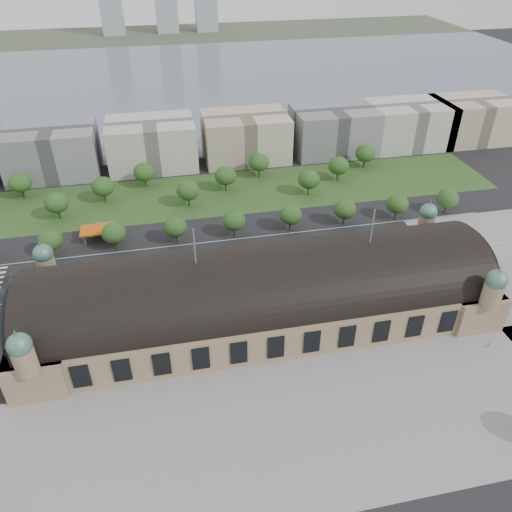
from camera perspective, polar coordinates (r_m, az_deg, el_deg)
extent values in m
plane|color=black|center=(167.08, 0.58, -7.19)|extent=(900.00, 900.00, 0.00)
cube|color=#99805F|center=(163.17, 0.60, -5.62)|extent=(150.00, 40.00, 12.00)
cube|color=#99805F|center=(165.78, -22.92, -8.20)|extent=(16.00, 43.00, 12.00)
cube|color=#99805F|center=(186.39, 21.19, -2.55)|extent=(16.00, 43.00, 12.00)
cylinder|color=black|center=(159.38, 0.61, -3.96)|extent=(144.00, 37.60, 37.60)
cylinder|color=black|center=(162.45, -25.61, -6.26)|extent=(1.20, 32.00, 32.00)
cylinder|color=black|center=(185.19, 23.27, -0.31)|extent=(1.20, 32.00, 32.00)
cylinder|color=#99805F|center=(176.25, -22.76, -1.23)|extent=(6.00, 6.00, 8.00)
sphere|color=#4C7B6C|center=(173.36, -23.16, 0.25)|extent=(6.40, 6.40, 6.40)
cone|color=#4C7B6C|center=(171.33, -23.46, 1.36)|extent=(1.00, 1.00, 2.50)
cylinder|color=#99805F|center=(195.75, 18.82, 3.38)|extent=(6.00, 6.00, 8.00)
sphere|color=#4C7B6C|center=(193.15, 19.11, 4.78)|extent=(6.40, 6.40, 6.40)
cone|color=#4C7B6C|center=(191.34, 19.34, 5.82)|extent=(1.00, 1.00, 2.50)
cylinder|color=#99805F|center=(144.22, -24.90, -10.77)|extent=(6.00, 6.00, 8.00)
sphere|color=#4C7B6C|center=(140.67, -25.44, -9.17)|extent=(6.40, 6.40, 6.40)
cone|color=#4C7B6C|center=(138.17, -25.84, -7.95)|extent=(1.00, 1.00, 2.50)
cylinder|color=#99805F|center=(167.50, 25.36, -3.98)|extent=(6.00, 6.00, 8.00)
sphere|color=#4C7B6C|center=(164.45, 25.82, -2.47)|extent=(6.40, 6.40, 6.40)
cone|color=#4C7B6C|center=(162.32, 26.17, -1.33)|extent=(1.00, 1.00, 2.50)
cylinder|color=#59595B|center=(145.78, -7.05, 1.10)|extent=(0.50, 0.50, 12.00)
cylinder|color=#59595B|center=(158.29, 13.15, 3.30)|extent=(0.50, 0.50, 12.00)
cube|color=gray|center=(140.50, 8.80, -18.27)|extent=(190.00, 48.00, 0.12)
cube|color=black|center=(194.84, -7.55, -0.66)|extent=(260.00, 26.00, 0.10)
cube|color=#2C5220|center=(242.29, -7.62, 6.79)|extent=(300.00, 45.00, 0.10)
cube|color=#CD540C|center=(214.34, -17.61, 2.91)|extent=(14.00, 9.00, 0.70)
cube|color=#59595B|center=(220.78, -16.88, 3.08)|extent=(7.00, 5.00, 3.20)
cylinder|color=#59595B|center=(219.10, -18.87, 2.60)|extent=(0.50, 0.50, 4.40)
cylinder|color=#59595B|center=(217.69, -16.03, 2.95)|extent=(0.50, 0.50, 4.40)
cylinder|color=#59595B|center=(213.65, -18.99, 1.72)|extent=(0.50, 0.50, 4.40)
cylinder|color=#59595B|center=(212.20, -16.08, 2.07)|extent=(0.50, 0.50, 4.40)
cube|color=slate|center=(435.37, -8.23, 19.24)|extent=(700.00, 320.00, 0.08)
cube|color=#44513D|center=(630.58, -9.92, 23.74)|extent=(700.00, 120.00, 0.14)
cube|color=gray|center=(278.68, -22.27, 11.01)|extent=(45.00, 32.00, 24.00)
cube|color=#BBB8B1|center=(273.63, -11.81, 12.44)|extent=(45.00, 32.00, 24.00)
cube|color=#C2B698|center=(277.63, -1.22, 13.47)|extent=(45.00, 32.00, 24.00)
cube|color=gray|center=(290.32, 8.83, 14.03)|extent=(45.00, 32.00, 24.00)
cube|color=#BBB8B1|center=(308.30, 16.98, 14.18)|extent=(45.00, 32.00, 24.00)
cube|color=#C2B698|center=(328.65, 23.37, 14.11)|extent=(45.00, 32.00, 24.00)
cylinder|color=#2D2116|center=(210.92, -22.17, 0.51)|extent=(0.70, 0.70, 4.32)
ellipsoid|color=#1F4217|center=(208.26, -22.47, 1.71)|extent=(9.60, 9.60, 8.16)
cylinder|color=#2D2116|center=(207.14, -15.71, 1.27)|extent=(0.70, 0.70, 4.32)
ellipsoid|color=#1F4217|center=(204.43, -15.94, 2.51)|extent=(9.60, 9.60, 8.16)
cylinder|color=#2D2116|center=(206.11, -9.10, 2.04)|extent=(0.70, 0.70, 4.32)
ellipsoid|color=#1F4217|center=(203.38, -9.23, 3.30)|extent=(9.60, 9.60, 8.16)
cylinder|color=#2D2116|center=(207.85, -2.51, 2.79)|extent=(0.70, 0.70, 4.32)
ellipsoid|color=#1F4217|center=(205.15, -2.54, 4.04)|extent=(9.60, 9.60, 8.16)
cylinder|color=#2D2116|center=(212.32, 3.90, 3.47)|extent=(0.70, 0.70, 4.32)
ellipsoid|color=#1F4217|center=(209.67, 3.96, 4.71)|extent=(9.60, 9.60, 8.16)
cylinder|color=#2D2116|center=(219.33, 9.98, 4.08)|extent=(0.70, 0.70, 4.32)
ellipsoid|color=#1F4217|center=(216.77, 10.12, 5.28)|extent=(9.60, 9.60, 8.16)
cylinder|color=#2D2116|center=(228.66, 15.63, 4.60)|extent=(0.70, 0.70, 4.32)
ellipsoid|color=#1F4217|center=(226.20, 15.84, 5.76)|extent=(9.60, 9.60, 8.16)
cylinder|color=#2D2116|center=(240.04, 20.80, 5.04)|extent=(0.70, 0.70, 4.32)
ellipsoid|color=#1F4217|center=(237.70, 21.06, 6.15)|extent=(9.60, 9.60, 8.16)
cylinder|color=#2D2116|center=(261.69, -25.06, 6.48)|extent=(0.70, 0.70, 4.68)
ellipsoid|color=#1F4217|center=(259.38, -25.36, 7.58)|extent=(10.40, 10.40, 8.84)
cylinder|color=#2D2116|center=(236.54, -21.56, 4.47)|extent=(0.70, 0.70, 4.68)
ellipsoid|color=#1F4217|center=(233.98, -21.85, 5.68)|extent=(10.40, 10.40, 8.84)
cylinder|color=#2D2116|center=(244.21, -16.88, 6.40)|extent=(0.70, 0.70, 4.68)
ellipsoid|color=#1F4217|center=(241.72, -17.11, 7.60)|extent=(10.40, 10.40, 8.84)
cylinder|color=#2D2116|center=(253.64, -12.49, 8.17)|extent=(0.70, 0.70, 4.68)
ellipsoid|color=#1F4217|center=(251.25, -12.66, 9.34)|extent=(10.40, 10.40, 8.84)
cylinder|color=#2D2116|center=(232.31, -7.67, 6.17)|extent=(0.70, 0.70, 4.68)
ellipsoid|color=#1F4217|center=(229.69, -7.78, 7.43)|extent=(10.40, 10.40, 8.84)
cylinder|color=#2D2116|center=(244.57, -3.47, 7.94)|extent=(0.70, 0.70, 4.68)
ellipsoid|color=#1F4217|center=(242.09, -3.52, 9.15)|extent=(10.40, 10.40, 8.84)
cylinder|color=#2D2116|center=(258.22, 0.34, 9.49)|extent=(0.70, 0.70, 4.68)
ellipsoid|color=#1F4217|center=(255.87, 0.34, 10.65)|extent=(10.40, 10.40, 8.84)
cylinder|color=#2D2116|center=(241.82, 5.98, 7.48)|extent=(0.70, 0.70, 4.68)
ellipsoid|color=#1F4217|center=(239.31, 6.06, 8.70)|extent=(10.40, 10.40, 8.84)
cylinder|color=#2D2116|center=(257.86, 9.30, 8.99)|extent=(0.70, 0.70, 4.68)
ellipsoid|color=#1F4217|center=(255.51, 9.41, 10.15)|extent=(10.40, 10.40, 8.84)
cylinder|color=#2D2116|center=(274.81, 12.24, 10.29)|extent=(0.70, 0.70, 4.68)
ellipsoid|color=#1F4217|center=(272.60, 12.38, 11.38)|extent=(10.40, 10.40, 8.84)
imported|color=black|center=(195.74, -21.16, -2.56)|extent=(5.38, 2.90, 1.43)
imported|color=maroon|center=(194.98, -7.69, -0.36)|extent=(5.70, 2.81, 1.60)
imported|color=#1C1F4F|center=(195.50, -4.15, -0.02)|extent=(4.70, 2.37, 1.54)
imported|color=#525459|center=(210.78, 9.78, 2.30)|extent=(4.54, 1.70, 1.48)
imported|color=white|center=(221.01, 19.02, 2.39)|extent=(4.86, 2.36, 1.33)
imported|color=black|center=(182.96, -18.66, -4.77)|extent=(5.10, 3.34, 1.59)
imported|color=maroon|center=(185.22, -20.51, -4.67)|extent=(6.43, 4.86, 1.62)
imported|color=#1C1F4E|center=(188.51, -23.61, -4.78)|extent=(5.13, 4.49, 1.42)
imported|color=slate|center=(187.68, -21.15, -4.27)|extent=(4.87, 3.77, 1.55)
imported|color=white|center=(181.88, -16.23, -4.53)|extent=(4.71, 3.05, 1.47)
imported|color=#989CA1|center=(184.24, -13.81, -3.49)|extent=(6.31, 4.98, 1.59)
imported|color=black|center=(184.25, -13.51, -3.49)|extent=(4.92, 3.55, 1.32)
imported|color=red|center=(189.86, -3.94, -0.90)|extent=(10.93, 3.55, 2.99)
imported|color=beige|center=(189.47, -0.60, -0.86)|extent=(11.63, 3.84, 3.18)
imported|color=silver|center=(192.15, 6.47, -0.46)|extent=(13.33, 3.54, 3.69)
imported|color=gray|center=(172.63, 25.00, -9.24)|extent=(0.87, 0.68, 1.57)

